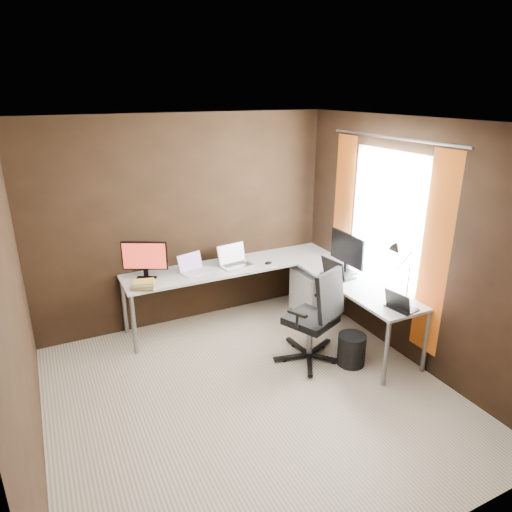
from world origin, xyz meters
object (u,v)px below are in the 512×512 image
Objects in this scene: drawer_pedestal at (313,293)px; office_chair at (313,334)px; laptop_white at (193,268)px; laptop_black_small at (400,305)px; laptop_silver at (234,261)px; book_stack at (144,285)px; monitor_right at (347,251)px; monitor_left at (145,258)px; desk_lamp at (400,267)px; wastebasket at (351,350)px; laptop_black_big at (336,273)px.

drawer_pedestal is 1.04m from office_chair.
laptop_black_small is (1.49, -1.80, -0.00)m from laptop_white.
office_chair is (-0.57, -0.87, 0.01)m from drawer_pedestal.
office_chair is (0.37, -1.22, -0.47)m from laptop_silver.
monitor_right is at bearing -15.05° from book_stack.
laptop_white is 0.52m from laptop_silver.
monitor_right is (2.13, -0.83, 0.02)m from monitor_left.
laptop_white is at bearing 102.67° from office_chair.
monitor_left is at bearing 170.48° from laptop_silver.
drawer_pedestal is 1.52m from laptop_black_small.
laptop_silver is 1.29× the size of book_stack.
desk_lamp reaches higher than office_chair.
desk_lamp is 0.60× the size of office_chair.
wastebasket is at bearing -34.69° from book_stack.
monitor_left is 2.74m from laptop_black_small.
laptop_white is (-1.60, 0.80, -0.22)m from monitor_right.
laptop_black_small is at bearing -49.85° from wastebasket.
laptop_black_small is (2.03, -1.83, -0.20)m from monitor_left.
desk_lamp is at bearing 174.70° from monitor_right.
monitor_left is 1.22× the size of laptop_black_big.
office_chair is at bearing 115.59° from laptop_black_big.
monitor_right is 1.71× the size of wastebasket.
monitor_right is at bearing -44.00° from laptop_silver.
book_stack is at bearing 63.06° from laptop_black_big.
laptop_silver is (1.06, -0.04, -0.19)m from monitor_left.
drawer_pedestal is at bearing -29.44° from laptop_white.
wastebasket is (-0.31, 0.24, -0.96)m from desk_lamp.
wastebasket is at bearing 30.95° from laptop_black_small.
drawer_pedestal is 2.14m from book_stack.
monitor_left is at bearing 143.59° from desk_lamp.
monitor_right reaches higher than laptop_silver.
monitor_left reaches higher than drawer_pedestal.
monitor_right is 0.29m from laptop_black_big.
laptop_silver is (-1.07, 0.79, -0.22)m from monitor_right.
laptop_silver is 1.73m from wastebasket.
monitor_right is at bearing 5.96° from monitor_left.
monitor_left is (-2.00, 0.38, 0.68)m from drawer_pedestal.
monitor_right is 1.53× the size of laptop_black_big.
laptop_black_big is (-0.05, -0.51, 0.48)m from drawer_pedestal.
drawer_pedestal is at bearing -14.48° from laptop_black_big.
laptop_black_small is 0.74m from wastebasket.
laptop_black_small is 0.37m from desk_lamp.
laptop_black_small is 0.30× the size of office_chair.
monitor_right reaches higher than laptop_black_big.
drawer_pedestal is 1.15m from wastebasket.
desk_lamp is 1.89× the size of wastebasket.
drawer_pedestal is 1.04× the size of monitor_right.
monitor_right reaches higher than book_stack.
desk_lamp is at bearing -64.19° from laptop_white.
monitor_left reaches higher than laptop_white.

